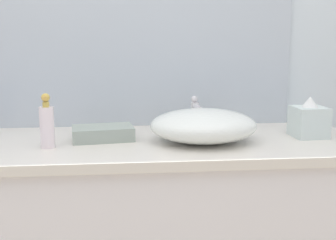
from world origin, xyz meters
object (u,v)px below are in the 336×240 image
at_px(sink_basin, 203,126).
at_px(folded_hand_towel, 103,133).
at_px(tissue_box, 309,120).
at_px(soap_dispenser, 47,125).

xyz_separation_m(sink_basin, folded_hand_towel, (-0.37, 0.07, -0.04)).
xyz_separation_m(tissue_box, folded_hand_towel, (-0.79, 0.03, -0.04)).
distance_m(sink_basin, tissue_box, 0.42).
bearing_deg(soap_dispenser, tissue_box, 4.56).
height_order(sink_basin, tissue_box, tissue_box).
relative_size(sink_basin, folded_hand_towel, 1.75).
bearing_deg(tissue_box, folded_hand_towel, 178.15).
xyz_separation_m(soap_dispenser, folded_hand_towel, (0.18, 0.10, -0.06)).
relative_size(soap_dispenser, folded_hand_towel, 0.85).
bearing_deg(soap_dispenser, folded_hand_towel, 29.33).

